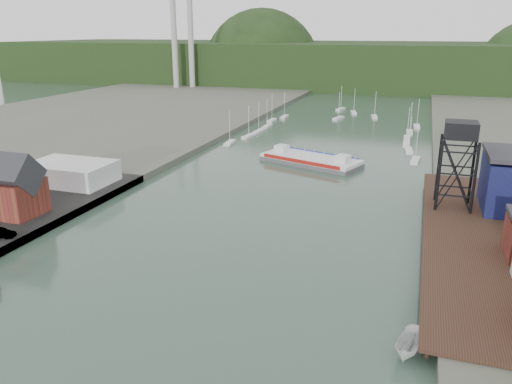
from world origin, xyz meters
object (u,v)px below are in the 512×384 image
Objects in this scene: chain_ferry at (311,160)px; harbor_building at (7,190)px; lift_tower at (461,135)px; motorboat at (409,345)px.

harbor_building is at bearing -107.37° from chain_ferry.
chain_ferry is (43.41, 58.42, -5.01)m from harbor_building.
lift_tower is 2.56× the size of motorboat.
harbor_building is at bearing -160.02° from lift_tower.
motorboat is at bearing -50.90° from chain_ferry.
harbor_building is 82.49m from lift_tower.
motorboat is (71.12, -18.29, -4.88)m from harbor_building.
lift_tower is at bearing 19.98° from harbor_building.
harbor_building is 0.76× the size of lift_tower.
chain_ferry is 4.48× the size of motorboat.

